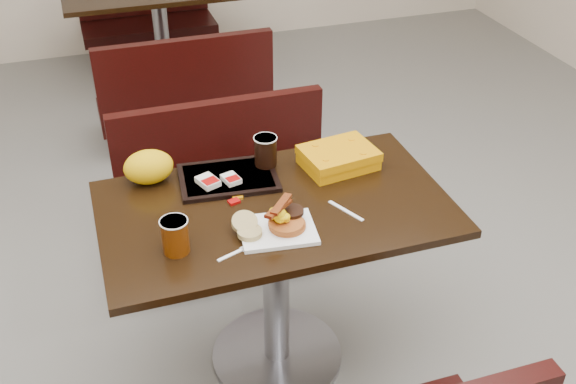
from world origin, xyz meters
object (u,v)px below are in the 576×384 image
object	(u,v)px
table_near	(276,287)
paper_bag	(149,167)
tray	(228,178)
table_far	(162,42)
clamshell	(338,158)
coffee_cup_near	(175,236)
bench_near_n	(231,192)
hashbrown_sleeve_left	(208,181)
fork	(230,255)
coffee_cup_far	(266,151)
bench_far_s	(182,86)
bench_far_n	(147,11)
platter	(278,230)
pancake_stack	(287,224)
hashbrown_sleeve_right	(231,179)
knife	(346,211)

from	to	relation	value
table_near	paper_bag	bearing A→B (deg)	143.63
tray	table_far	bearing A→B (deg)	92.67
clamshell	coffee_cup_near	bearing A→B (deg)	-162.30
bench_near_n	hashbrown_sleeve_left	size ratio (longest dim) A/B	12.14
fork	tray	size ratio (longest dim) A/B	0.35
hashbrown_sleeve_left	paper_bag	world-z (taller)	paper_bag
hashbrown_sleeve_left	coffee_cup_far	world-z (taller)	coffee_cup_far
coffee_cup_near	hashbrown_sleeve_left	bearing A→B (deg)	61.90
bench_far_s	coffee_cup_far	world-z (taller)	coffee_cup_far
bench_far_n	tray	world-z (taller)	tray
bench_near_n	tray	size ratio (longest dim) A/B	2.84
bench_far_n	hashbrown_sleeve_left	distance (m)	3.16
tray	coffee_cup_far	distance (m)	0.17
bench_near_n	tray	world-z (taller)	tray
platter	fork	world-z (taller)	platter
pancake_stack	hashbrown_sleeve_right	xyz separation A→B (m)	(-0.11, 0.32, -0.00)
bench_far_s	knife	world-z (taller)	knife
clamshell	bench_near_n	bearing A→B (deg)	112.03
table_near	clamshell	world-z (taller)	clamshell
knife	coffee_cup_far	distance (m)	0.40
tray	coffee_cup_far	xyz separation A→B (m)	(0.15, 0.04, 0.06)
table_far	hashbrown_sleeve_right	distance (m)	2.47
platter	pancake_stack	size ratio (longest dim) A/B	2.00
coffee_cup_far	clamshell	world-z (taller)	coffee_cup_far
coffee_cup_far	paper_bag	bearing A→B (deg)	174.63
bench_far_s	hashbrown_sleeve_left	world-z (taller)	hashbrown_sleeve_left
hashbrown_sleeve_right	coffee_cup_far	bearing A→B (deg)	11.01
bench_far_s	tray	xyz separation A→B (m)	(-0.11, -1.69, 0.40)
table_far	coffee_cup_near	bearing A→B (deg)	-97.63
knife	clamshell	xyz separation A→B (m)	(0.08, 0.28, 0.03)
bench_far_s	bench_near_n	bearing A→B (deg)	-90.00
hashbrown_sleeve_left	clamshell	world-z (taller)	clamshell
table_far	tray	world-z (taller)	tray
bench_far_n	knife	size ratio (longest dim) A/B	6.47
coffee_cup_far	clamshell	bearing A→B (deg)	-14.79
hashbrown_sleeve_left	clamshell	bearing A→B (deg)	-21.41
pancake_stack	hashbrown_sleeve_left	distance (m)	0.38
coffee_cup_far	clamshell	distance (m)	0.27
coffee_cup_near	tray	bearing A→B (deg)	54.36
table_near	clamshell	size ratio (longest dim) A/B	4.53
platter	hashbrown_sleeve_left	size ratio (longest dim) A/B	2.96
clamshell	table_near	bearing A→B (deg)	-157.74
hashbrown_sleeve_left	fork	bearing A→B (deg)	-114.01
fork	bench_far_n	bearing A→B (deg)	66.37
table_near	table_far	size ratio (longest dim) A/B	1.00
bench_near_n	coffee_cup_far	world-z (taller)	coffee_cup_far
tray	hashbrown_sleeve_left	bearing A→B (deg)	-154.06
bench_far_s	fork	distance (m)	2.17
hashbrown_sleeve_left	bench_far_n	bearing A→B (deg)	65.33
knife	paper_bag	size ratio (longest dim) A/B	0.86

